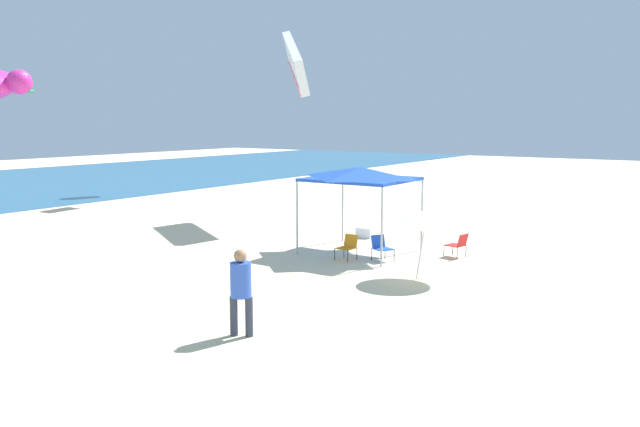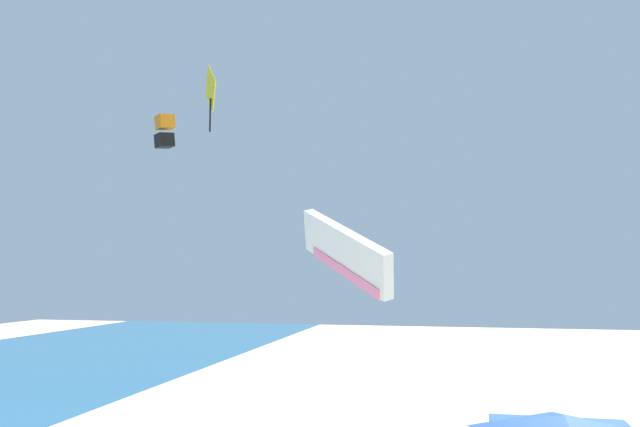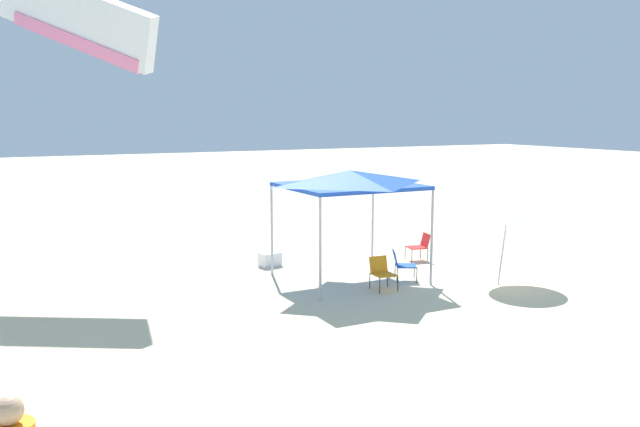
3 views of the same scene
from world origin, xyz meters
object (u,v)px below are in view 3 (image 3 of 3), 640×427
at_px(folding_chair_facing_ocean, 402,263).
at_px(canopy_tent, 350,180).
at_px(kite_parafoil_white, 74,17).
at_px(folding_chair_left_of_tent, 420,245).
at_px(cooler_box, 270,259).
at_px(beach_umbrella, 508,215).
at_px(folding_chair_right_of_tent, 382,271).

bearing_deg(folding_chair_facing_ocean, canopy_tent, 87.03).
bearing_deg(kite_parafoil_white, folding_chair_facing_ocean, 11.36).
distance_m(folding_chair_left_of_tent, cooler_box, 4.60).
height_order(canopy_tent, folding_chair_left_of_tent, canopy_tent).
bearing_deg(kite_parafoil_white, folding_chair_left_of_tent, 26.67).
relative_size(canopy_tent, beach_umbrella, 1.52).
relative_size(canopy_tent, kite_parafoil_white, 0.75).
xyz_separation_m(folding_chair_left_of_tent, cooler_box, (1.36, 4.38, -0.27)).
height_order(beach_umbrella, cooler_box, beach_umbrella).
relative_size(canopy_tent, folding_chair_right_of_tent, 4.07).
bearing_deg(kite_parafoil_white, canopy_tent, 10.38).
relative_size(folding_chair_left_of_tent, cooler_box, 1.18).
bearing_deg(cooler_box, folding_chair_left_of_tent, -107.28).
bearing_deg(cooler_box, beach_umbrella, -134.61).
height_order(folding_chair_right_of_tent, cooler_box, folding_chair_right_of_tent).
bearing_deg(kite_parafoil_white, cooler_box, 23.82).
relative_size(beach_umbrella, folding_chair_facing_ocean, 2.67).
distance_m(folding_chair_facing_ocean, cooler_box, 4.03).
relative_size(beach_umbrella, kite_parafoil_white, 0.49).
relative_size(folding_chair_facing_ocean, cooler_box, 1.18).
bearing_deg(beach_umbrella, folding_chair_right_of_tent, 72.80).
height_order(cooler_box, kite_parafoil_white, kite_parafoil_white).
bearing_deg(beach_umbrella, kite_parafoil_white, 54.72).
relative_size(cooler_box, kite_parafoil_white, 0.16).
distance_m(folding_chair_right_of_tent, cooler_box, 3.99).
bearing_deg(folding_chair_facing_ocean, beach_umbrella, -95.83).
height_order(folding_chair_left_of_tent, folding_chair_facing_ocean, same).
height_order(canopy_tent, beach_umbrella, canopy_tent).
bearing_deg(folding_chair_right_of_tent, beach_umbrella, -13.77).
xyz_separation_m(folding_chair_right_of_tent, kite_parafoil_white, (5.76, 6.33, 6.56)).
relative_size(beach_umbrella, folding_chair_left_of_tent, 2.67).
bearing_deg(cooler_box, folding_chair_right_of_tent, -157.66).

